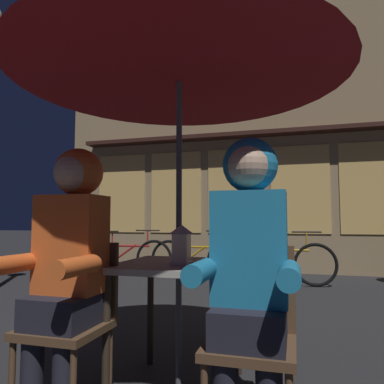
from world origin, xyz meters
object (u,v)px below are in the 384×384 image
at_px(person_right_hooded, 249,253).
at_px(bicycle_second, 197,259).
at_px(cafe_table, 179,280).
at_px(lantern, 181,243).
at_px(chair_right, 252,329).
at_px(bicycle_third, 281,263).
at_px(chair_left, 73,314).
at_px(person_left_hooded, 69,248).
at_px(patio_umbrella, 179,53).
at_px(bicycle_nearest, 127,257).

xyz_separation_m(person_right_hooded, bicycle_second, (-1.44, 4.38, -0.50)).
bearing_deg(cafe_table, lantern, -62.17).
xyz_separation_m(chair_right, person_right_hooded, (0.00, -0.06, 0.36)).
xyz_separation_m(cafe_table, bicycle_third, (0.46, 3.70, -0.29)).
relative_size(chair_left, bicycle_third, 0.52).
distance_m(lantern, chair_right, 0.64).
distance_m(lantern, person_left_hooded, 0.63).
bearing_deg(bicycle_third, chair_right, -89.71).
relative_size(cafe_table, person_right_hooded, 0.53).
xyz_separation_m(patio_umbrella, bicycle_second, (-0.96, 3.96, -1.71)).
height_order(person_left_hooded, bicycle_third, person_left_hooded).
relative_size(lantern, bicycle_second, 0.14).
xyz_separation_m(chair_left, bicycle_second, (-0.48, 4.33, -0.14)).
xyz_separation_m(patio_umbrella, person_right_hooded, (0.48, -0.43, -1.21)).
relative_size(cafe_table, lantern, 3.20).
distance_m(cafe_table, patio_umbrella, 1.42).
distance_m(cafe_table, bicycle_third, 3.74).
bearing_deg(chair_right, patio_umbrella, 142.45).
distance_m(bicycle_nearest, bicycle_second, 1.29).
bearing_deg(chair_right, bicycle_third, 90.29).
distance_m(chair_right, bicycle_nearest, 5.05).
height_order(cafe_table, person_left_hooded, person_left_hooded).
relative_size(person_right_hooded, bicycle_third, 0.83).
distance_m(person_right_hooded, bicycle_second, 4.64).
xyz_separation_m(chair_right, bicycle_nearest, (-2.73, 4.25, -0.14)).
distance_m(chair_left, bicycle_second, 4.35).
xyz_separation_m(cafe_table, bicycle_nearest, (-2.25, 3.88, -0.29)).
bearing_deg(chair_left, person_right_hooded, -3.39).
relative_size(cafe_table, bicycle_second, 0.44).
bearing_deg(bicycle_nearest, person_left_hooded, -67.67).
distance_m(cafe_table, chair_right, 0.62).
relative_size(cafe_table, person_left_hooded, 0.53).
distance_m(patio_umbrella, person_right_hooded, 1.37).
bearing_deg(person_left_hooded, chair_left, 90.00).
distance_m(patio_umbrella, chair_right, 1.68).
relative_size(chair_right, person_right_hooded, 0.62).
bearing_deg(bicycle_nearest, bicycle_second, 3.30).
height_order(chair_right, person_right_hooded, person_right_hooded).
bearing_deg(cafe_table, bicycle_second, 103.69).
bearing_deg(patio_umbrella, chair_left, -142.45).
distance_m(lantern, bicycle_second, 4.19).
bearing_deg(bicycle_nearest, person_right_hooded, -57.64).
distance_m(lantern, chair_left, 0.70).
bearing_deg(lantern, bicycle_second, 103.99).
relative_size(patio_umbrella, person_left_hooded, 1.65).
bearing_deg(chair_right, chair_left, 180.00).
xyz_separation_m(cafe_table, person_left_hooded, (-0.48, -0.43, 0.21)).
bearing_deg(bicycle_nearest, bicycle_third, -3.95).
relative_size(patio_umbrella, chair_right, 2.66).
distance_m(chair_right, bicycle_third, 4.07).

